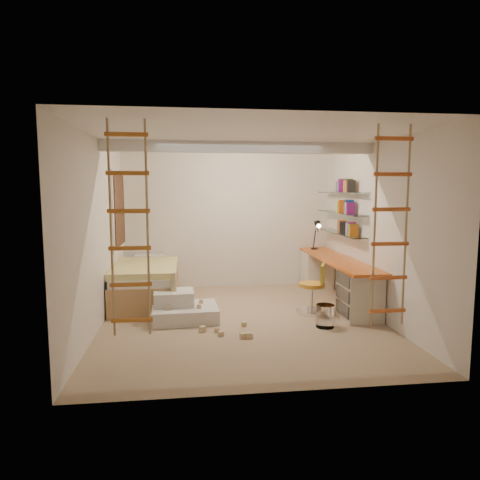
{
  "coord_description": "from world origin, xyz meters",
  "views": [
    {
      "loc": [
        -0.79,
        -6.02,
        1.91
      ],
      "look_at": [
        0.0,
        0.3,
        1.15
      ],
      "focal_mm": 32.0,
      "sensor_mm": 36.0,
      "label": 1
    }
  ],
  "objects": [
    {
      "name": "floor",
      "position": [
        0.0,
        0.0,
        0.0
      ],
      "size": [
        4.5,
        4.5,
        0.0
      ],
      "primitive_type": "plane",
      "color": "tan",
      "rests_on": "ground"
    },
    {
      "name": "ceiling_beam",
      "position": [
        0.0,
        0.3,
        2.52
      ],
      "size": [
        4.0,
        0.18,
        0.16
      ],
      "primitive_type": "cube",
      "color": "white",
      "rests_on": "ceiling"
    },
    {
      "name": "window_frame",
      "position": [
        -1.97,
        1.5,
        1.55
      ],
      "size": [
        0.06,
        1.15,
        1.35
      ],
      "primitive_type": "cube",
      "color": "white",
      "rests_on": "wall_left"
    },
    {
      "name": "window_blind",
      "position": [
        -1.93,
        1.5,
        1.55
      ],
      "size": [
        0.02,
        1.0,
        1.2
      ],
      "primitive_type": "cube",
      "color": "#4C2D1E",
      "rests_on": "window_frame"
    },
    {
      "name": "rope_ladder_left",
      "position": [
        -1.35,
        -1.75,
        1.52
      ],
      "size": [
        0.41,
        0.04,
        2.13
      ],
      "primitive_type": null,
      "color": "#C57721",
      "rests_on": "ceiling"
    },
    {
      "name": "rope_ladder_right",
      "position": [
        1.35,
        -1.75,
        1.52
      ],
      "size": [
        0.41,
        0.04,
        2.13
      ],
      "primitive_type": null,
      "color": "#DB5525",
      "rests_on": "ceiling"
    },
    {
      "name": "waste_bin",
      "position": [
        1.1,
        -0.44,
        0.16
      ],
      "size": [
        0.25,
        0.25,
        0.32
      ],
      "primitive_type": "cylinder",
      "color": "white",
      "rests_on": "floor"
    },
    {
      "name": "desk",
      "position": [
        1.72,
        0.86,
        0.4
      ],
      "size": [
        0.56,
        2.8,
        0.75
      ],
      "color": "#D75B19",
      "rests_on": "floor"
    },
    {
      "name": "shelves",
      "position": [
        1.87,
        1.13,
        1.5
      ],
      "size": [
        0.25,
        1.8,
        0.71
      ],
      "color": "white",
      "rests_on": "wall_right"
    },
    {
      "name": "bed",
      "position": [
        -1.48,
        1.23,
        0.33
      ],
      "size": [
        1.02,
        2.0,
        0.69
      ],
      "color": "#AD7F51",
      "rests_on": "floor"
    },
    {
      "name": "task_lamp",
      "position": [
        1.67,
        1.82,
        1.14
      ],
      "size": [
        0.14,
        0.36,
        0.57
      ],
      "color": "black",
      "rests_on": "desk"
    },
    {
      "name": "swivel_chair",
      "position": [
        1.12,
        0.22,
        0.29
      ],
      "size": [
        0.6,
        0.6,
        0.77
      ],
      "color": "gold",
      "rests_on": "floor"
    },
    {
      "name": "play_platform",
      "position": [
        -0.88,
        0.15,
        0.16
      ],
      "size": [
        0.98,
        0.78,
        0.42
      ],
      "color": "silver",
      "rests_on": "floor"
    },
    {
      "name": "toy_blocks",
      "position": [
        -0.53,
        -0.25,
        0.21
      ],
      "size": [
        1.14,
        1.07,
        0.69
      ],
      "color": "#CCB284",
      "rests_on": "floor"
    },
    {
      "name": "books",
      "position": [
        1.87,
        1.13,
        1.61
      ],
      "size": [
        0.14,
        0.7,
        0.92
      ],
      "color": "orange",
      "rests_on": "shelves"
    }
  ]
}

